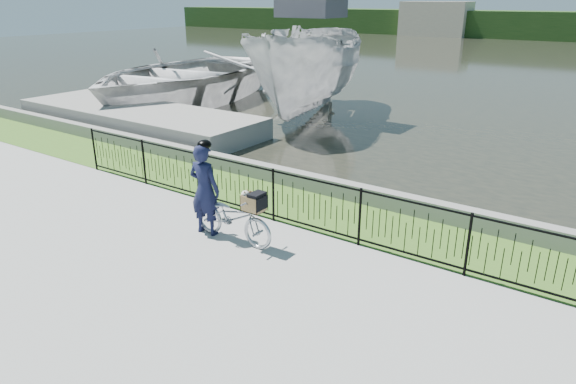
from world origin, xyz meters
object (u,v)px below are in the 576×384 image
Objects in this scene: dock at (137,118)px; cyclist at (205,188)px; boat_far at (183,76)px; bicycle_rig at (233,217)px; boat_near at (310,68)px.

cyclist is (8.26, -5.13, 0.59)m from dock.
cyclist is 14.11m from boat_far.
cyclist is at bearing -42.73° from boat_far.
dock is 4.98m from boat_far.
dock is 0.81× the size of boat_far.
cyclist is at bearing -31.85° from dock.
dock is 5.45× the size of bicycle_rig.
cyclist is at bearing -176.48° from bicycle_rig.
bicycle_rig is 0.96× the size of cyclist.
cyclist is 10.93m from boat_near.
dock is at bearing 150.34° from bicycle_rig.
cyclist is at bearing -68.13° from boat_near.
boat_far reaches higher than bicycle_rig.
dock is at bearing -64.66° from boat_far.
boat_near is 0.79× the size of boat_far.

